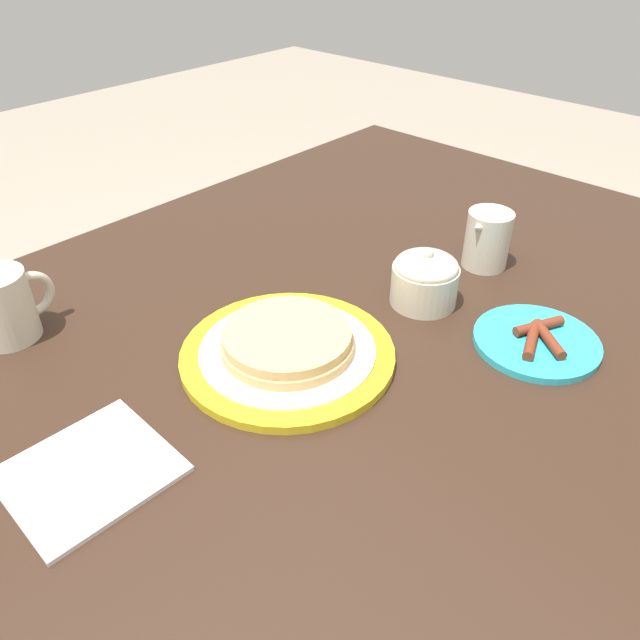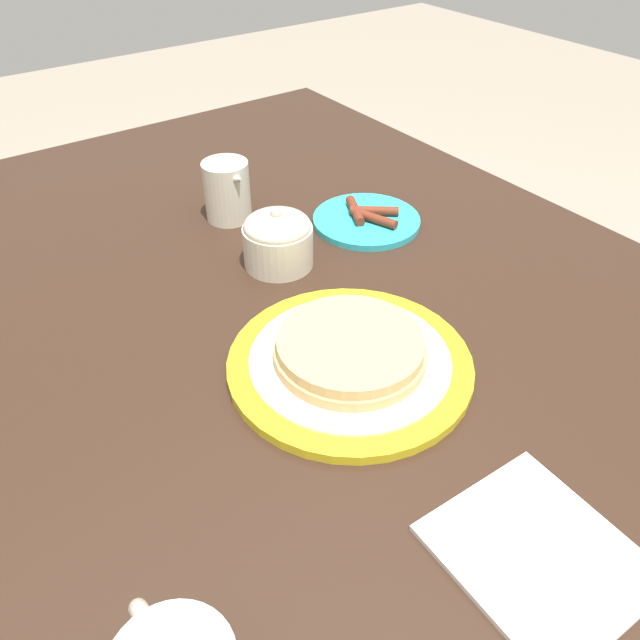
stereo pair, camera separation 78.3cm
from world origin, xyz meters
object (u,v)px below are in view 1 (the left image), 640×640
(sugar_bowl, at_px, (425,278))
(napkin, at_px, (89,472))
(pancake_plate, at_px, (287,348))
(coffee_mug, at_px, (4,305))
(side_plate_bacon, at_px, (537,341))
(creamer_pitcher, at_px, (487,238))

(sugar_bowl, distance_m, napkin, 0.50)
(pancake_plate, xyz_separation_m, coffee_mug, (-0.21, 0.30, 0.03))
(coffee_mug, bearing_deg, sugar_bowl, -39.06)
(side_plate_bacon, height_order, napkin, side_plate_bacon)
(sugar_bowl, bearing_deg, pancake_plate, 166.81)
(napkin, bearing_deg, pancake_plate, -2.72)
(coffee_mug, bearing_deg, creamer_pitcher, -31.63)
(pancake_plate, relative_size, coffee_mug, 2.45)
(side_plate_bacon, height_order, coffee_mug, coffee_mug)
(pancake_plate, relative_size, sugar_bowl, 2.87)
(pancake_plate, bearing_deg, side_plate_bacon, -42.67)
(side_plate_bacon, distance_m, creamer_pitcher, 0.22)
(side_plate_bacon, relative_size, sugar_bowl, 1.71)
(coffee_mug, relative_size, sugar_bowl, 1.17)
(coffee_mug, height_order, sugar_bowl, coffee_mug)
(side_plate_bacon, relative_size, creamer_pitcher, 1.48)
(side_plate_bacon, xyz_separation_m, creamer_pitcher, (0.14, 0.16, 0.04))
(creamer_pitcher, bearing_deg, coffee_mug, 148.37)
(coffee_mug, xyz_separation_m, creamer_pitcher, (0.59, -0.37, -0.00))
(sugar_bowl, bearing_deg, creamer_pitcher, -3.31)
(coffee_mug, bearing_deg, pancake_plate, -54.79)
(coffee_mug, distance_m, creamer_pitcher, 0.70)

